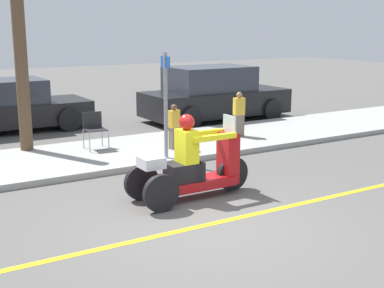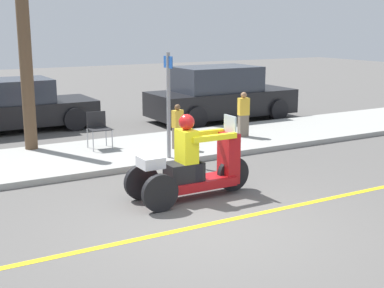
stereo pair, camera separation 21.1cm
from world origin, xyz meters
name	(u,v)px [view 2 (the right image)]	position (x,y,z in m)	size (l,w,h in m)	color
ground_plane	(206,225)	(0.00, 0.00, 0.00)	(60.00, 60.00, 0.00)	#565451
lane_stripe	(231,219)	(0.45, 0.00, 0.00)	(24.00, 0.12, 0.01)	gold
sidewalk_strip	(97,156)	(0.00, 4.60, 0.06)	(28.00, 2.80, 0.12)	#9E9E99
motorcycle_trike	(192,168)	(0.45, 1.19, 0.52)	(2.21, 0.79, 1.44)	black
spectator_end_of_line	(243,115)	(3.79, 4.46, 0.66)	(0.29, 0.20, 1.12)	#726656
spectator_by_tree	(178,127)	(1.72, 4.08, 0.61)	(0.27, 0.19, 1.01)	#726656
folding_chair_set_back	(98,126)	(0.20, 5.05, 0.62)	(0.48, 0.48, 0.82)	#A5A8AD
parked_car_lot_center	(220,95)	(4.93, 7.33, 0.76)	(4.47, 2.08, 1.64)	black
parked_car_lot_far	(12,106)	(-0.92, 8.78, 0.67)	(4.33, 2.01, 1.41)	black
tree_trunk	(27,72)	(-1.15, 5.73, 1.85)	(0.28, 0.28, 3.47)	brown
street_sign	(168,101)	(1.18, 3.45, 1.32)	(0.08, 0.36, 2.20)	gray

